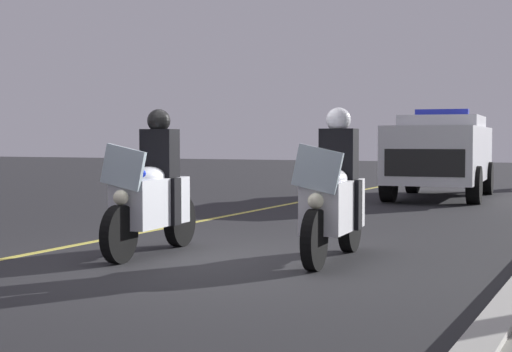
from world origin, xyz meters
The scene contains 5 objects.
ground_plane centered at (0.00, 0.00, 0.00)m, with size 80.00×80.00×0.00m, color #28282B.
lane_stripe_center centered at (0.00, -2.19, 0.00)m, with size 48.00×0.12×0.01m, color #E0D14C.
police_motorcycle_lead_left centered at (-0.08, -0.88, 0.70)m, with size 2.14×0.62×1.72m.
police_motorcycle_lead_right centered at (-0.53, 1.23, 0.70)m, with size 2.14×0.62×1.72m.
police_suv centered at (-10.57, 0.31, 1.07)m, with size 5.03×2.36×2.05m.
Camera 1 is at (7.91, 4.19, 1.36)m, focal length 55.99 mm.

